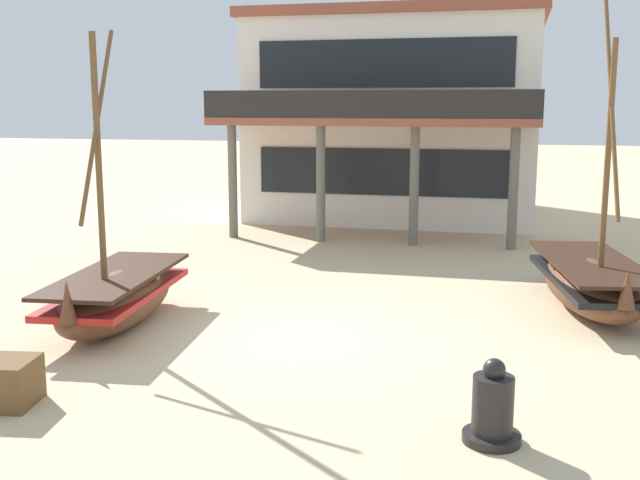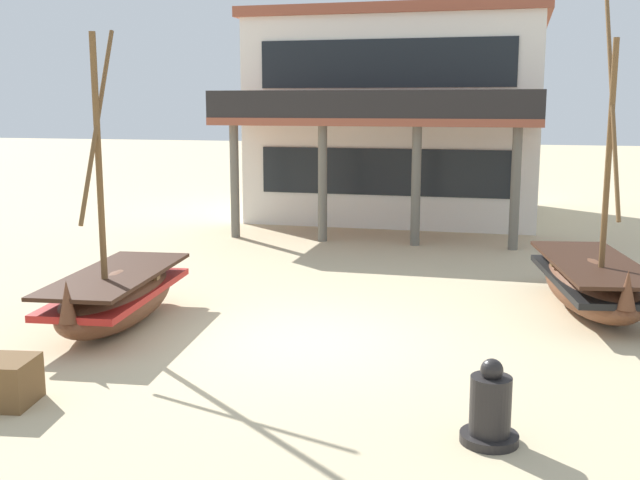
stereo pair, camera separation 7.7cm
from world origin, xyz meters
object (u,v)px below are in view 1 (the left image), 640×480
at_px(fishing_boat_centre_large, 117,295).
at_px(harbor_building_main, 399,116).
at_px(capstan_winch, 493,409).
at_px(cargo_crate, 6,382).
at_px(fishing_boat_near_left, 591,282).

distance_m(fishing_boat_centre_large, harbor_building_main, 14.51).
xyz_separation_m(capstan_winch, cargo_crate, (-5.73, -0.38, -0.09)).
height_order(fishing_boat_near_left, capstan_winch, fishing_boat_near_left).
bearing_deg(fishing_boat_near_left, fishing_boat_centre_large, -159.10).
distance_m(fishing_boat_near_left, capstan_winch, 6.10).
height_order(fishing_boat_near_left, harbor_building_main, harbor_building_main).
bearing_deg(cargo_crate, fishing_boat_centre_large, 96.20).
distance_m(fishing_boat_centre_large, cargo_crate, 3.39).
bearing_deg(cargo_crate, capstan_winch, 3.74).
distance_m(fishing_boat_near_left, harbor_building_main, 12.50).
bearing_deg(harbor_building_main, cargo_crate, -97.23).
relative_size(fishing_boat_centre_large, cargo_crate, 6.99).
height_order(fishing_boat_centre_large, cargo_crate, fishing_boat_centre_large).
relative_size(capstan_winch, harbor_building_main, 0.10).
height_order(cargo_crate, harbor_building_main, harbor_building_main).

